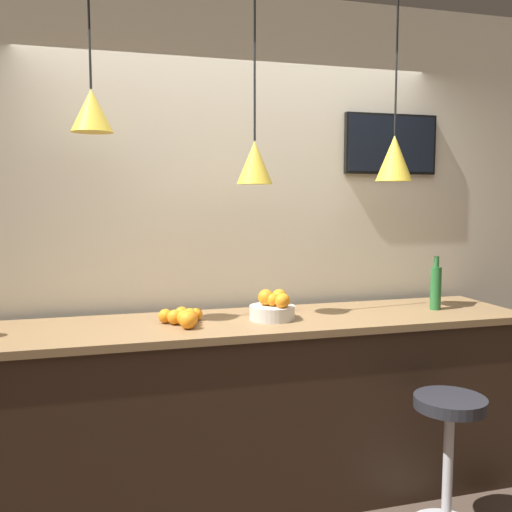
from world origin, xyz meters
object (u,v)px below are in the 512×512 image
mounted_tv (391,144)px  juice_bottle (436,287)px  bar_stool (449,438)px  fruit_bowl (273,308)px

mounted_tv → juice_bottle: bearing=-79.2°
bar_stool → juice_bottle: bearing=64.2°
juice_bottle → mounted_tv: mounted_tv is taller
fruit_bowl → juice_bottle: size_ratio=0.78×
fruit_bowl → mounted_tv: 1.40m
bar_stool → juice_bottle: 0.92m
bar_stool → mounted_tv: bearing=79.0°
juice_bottle → bar_stool: bearing=-115.8°
juice_bottle → mounted_tv: (-0.08, 0.43, 0.88)m
bar_stool → fruit_bowl: fruit_bowl is taller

